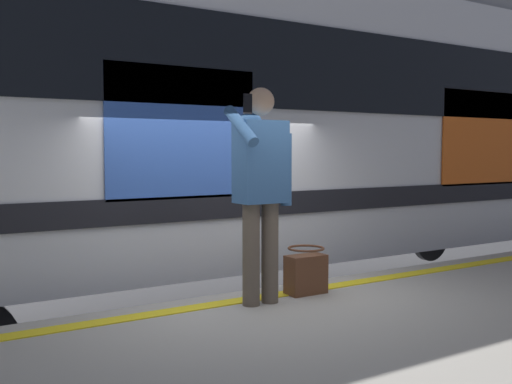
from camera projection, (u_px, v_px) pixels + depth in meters
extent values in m
cube|color=yellow|center=(262.00, 297.00, 5.00)|extent=(15.26, 0.16, 0.01)
cube|color=slate|center=(183.00, 348.00, 6.40)|extent=(20.24, 0.08, 0.16)
cube|color=slate|center=(136.00, 316.00, 7.61)|extent=(20.24, 0.08, 0.16)
cube|color=silver|center=(288.00, 126.00, 7.82)|extent=(12.37, 2.72, 3.17)
cube|color=black|center=(359.00, 72.00, 6.62)|extent=(11.75, 0.03, 0.90)
cube|color=black|center=(357.00, 199.00, 6.72)|extent=(11.75, 0.03, 0.24)
cube|color=#D85919|center=(482.00, 138.00, 7.81)|extent=(1.51, 0.02, 1.23)
cube|color=#3359B2|center=(183.00, 133.00, 5.52)|extent=(1.51, 0.02, 1.23)
cylinder|color=black|center=(430.00, 238.00, 11.01)|extent=(0.84, 0.12, 0.84)
cylinder|color=brown|center=(270.00, 253.00, 4.82)|extent=(0.14, 0.14, 0.82)
cylinder|color=brown|center=(251.00, 255.00, 4.73)|extent=(0.14, 0.14, 0.82)
cube|color=#2D517F|center=(261.00, 162.00, 4.72)|extent=(0.40, 0.24, 0.66)
sphere|color=#2D517F|center=(250.00, 124.00, 4.84)|extent=(0.20, 0.20, 0.20)
sphere|color=tan|center=(261.00, 102.00, 4.69)|extent=(0.22, 0.22, 0.22)
cylinder|color=#2D517F|center=(286.00, 170.00, 4.86)|extent=(0.09, 0.09, 0.59)
cylinder|color=#2D517F|center=(241.00, 126.00, 4.51)|extent=(0.09, 0.42, 0.33)
cube|color=black|center=(248.00, 104.00, 4.42)|extent=(0.07, 0.02, 0.15)
cube|color=#59331E|center=(306.00, 274.00, 5.13)|extent=(0.35, 0.18, 0.34)
torus|color=#59331E|center=(306.00, 248.00, 5.11)|extent=(0.32, 0.32, 0.02)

